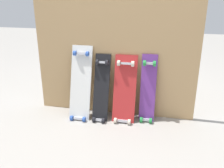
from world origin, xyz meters
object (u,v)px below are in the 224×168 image
skateboard_white (81,86)px  skateboard_purple (148,92)px  skateboard_black (101,91)px  skateboard_red (124,92)px

skateboard_white → skateboard_purple: bearing=4.7°
skateboard_white → skateboard_black: (0.23, 0.00, -0.04)m
skateboard_white → skateboard_purple: size_ratio=1.09×
skateboard_black → skateboard_purple: size_ratio=0.98×
skateboard_red → skateboard_purple: 0.25m
skateboard_purple → skateboard_red: bearing=-170.4°
skateboard_purple → skateboard_black: bearing=-173.4°
skateboard_red → skateboard_purple: bearing=9.6°
skateboard_black → skateboard_red: 0.25m
skateboard_white → skateboard_purple: skateboard_white is taller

